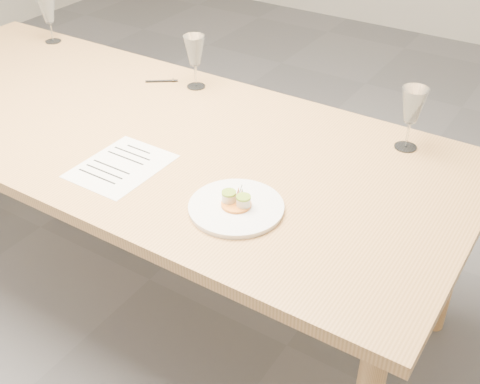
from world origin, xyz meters
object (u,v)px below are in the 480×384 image
Objects in this scene: recipe_sheet at (121,166)px; wine_glass_2 at (413,107)px; dinner_plate at (236,207)px; ballpoint_pen at (162,81)px; wine_glass_0 at (48,10)px; dining_table at (133,140)px; wine_glass_1 at (195,52)px.

wine_glass_2 reaches higher than recipe_sheet.
dinner_plate is at bearing -115.58° from wine_glass_2.
dinner_plate is 2.48× the size of ballpoint_pen.
wine_glass_0 reaches higher than ballpoint_pen.
dining_table is 0.97m from wine_glass_2.
wine_glass_0 is at bearing 155.81° from dinner_plate.
wine_glass_2 is at bearing 64.42° from dinner_plate.
dinner_plate is 1.31× the size of wine_glass_0.
dinner_plate is at bearing -74.05° from ballpoint_pen.
dining_table is 0.29m from recipe_sheet.
wine_glass_0 reaches higher than dinner_plate.
wine_glass_1 is 0.86m from wine_glass_2.
wine_glass_2 is at bearing -0.40° from wine_glass_1.
wine_glass_1 is 0.98× the size of wine_glass_2.
wine_glass_0 and wine_glass_1 have the same top height.
wine_glass_1 is at bearing -21.18° from ballpoint_pen.
ballpoint_pen is 1.01m from wine_glass_2.
wine_glass_2 reaches higher than dining_table.
dining_table is at bearing -26.25° from wine_glass_0.
wine_glass_2 reaches higher than wine_glass_1.
dinner_plate is 0.90× the size of recipe_sheet.
recipe_sheet is at bearing -99.05° from ballpoint_pen.
wine_glass_2 is (0.72, 0.60, 0.15)m from recipe_sheet.
wine_glass_2 is at bearing 22.55° from dining_table.
wine_glass_0 is at bearing 177.39° from wine_glass_1.
wine_glass_2 is (1.00, 0.03, 0.14)m from ballpoint_pen.
recipe_sheet reaches higher than dining_table.
dining_table is 0.64m from dinner_plate.
wine_glass_2 is (0.88, 0.36, 0.22)m from dining_table.
recipe_sheet is 2.77× the size of ballpoint_pen.
dinner_plate reaches higher than dining_table.
recipe_sheet is at bearing -55.35° from dining_table.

